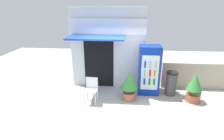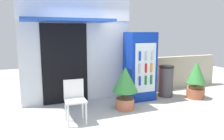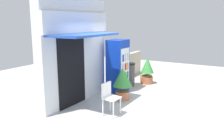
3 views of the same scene
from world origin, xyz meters
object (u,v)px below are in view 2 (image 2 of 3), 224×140
(cardboard_box, at_px, (196,91))
(potted_plant_curbside, at_px, (196,78))
(trash_bin, at_px, (166,81))
(drink_cooler, at_px, (140,66))
(potted_plant_near_shop, at_px, (125,84))
(plastic_chair, at_px, (75,97))

(cardboard_box, bearing_deg, potted_plant_curbside, -139.85)
(potted_plant_curbside, relative_size, trash_bin, 1.17)
(drink_cooler, distance_m, potted_plant_near_shop, 0.98)
(potted_plant_curbside, bearing_deg, potted_plant_near_shop, -178.64)
(drink_cooler, relative_size, plastic_chair, 2.10)
(potted_plant_near_shop, xyz_separation_m, potted_plant_curbside, (2.25, 0.05, -0.04))
(drink_cooler, distance_m, plastic_chair, 2.25)
(potted_plant_near_shop, distance_m, potted_plant_curbside, 2.25)
(plastic_chair, xyz_separation_m, cardboard_box, (3.64, 0.41, -0.37))
(plastic_chair, distance_m, trash_bin, 2.99)
(drink_cooler, bearing_deg, cardboard_box, -15.50)
(potted_plant_near_shop, bearing_deg, cardboard_box, 3.08)
(plastic_chair, xyz_separation_m, potted_plant_curbside, (3.56, 0.34, 0.06))
(drink_cooler, distance_m, trash_bin, 0.97)
(plastic_chair, height_order, potted_plant_curbside, potted_plant_curbside)
(plastic_chair, bearing_deg, potted_plant_near_shop, 12.32)
(potted_plant_curbside, distance_m, trash_bin, 0.83)
(potted_plant_near_shop, xyz_separation_m, trash_bin, (1.58, 0.52, -0.17))
(drink_cooler, height_order, plastic_chair, drink_cooler)
(cardboard_box, bearing_deg, potted_plant_near_shop, -176.92)
(potted_plant_near_shop, relative_size, cardboard_box, 2.51)
(potted_plant_near_shop, height_order, trash_bin, potted_plant_near_shop)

